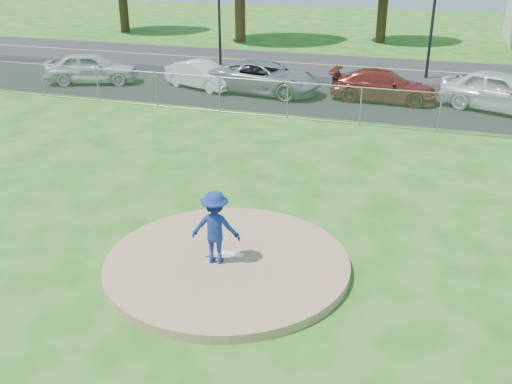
% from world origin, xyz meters
% --- Properties ---
extents(ground, '(120.00, 120.00, 0.00)m').
position_xyz_m(ground, '(0.00, 10.00, 0.00)').
color(ground, '#1F5713').
rests_on(ground, ground).
extents(pitchers_mound, '(5.40, 5.40, 0.20)m').
position_xyz_m(pitchers_mound, '(0.00, 0.00, 0.10)').
color(pitchers_mound, '#967452').
rests_on(pitchers_mound, ground).
extents(pitching_rubber, '(0.60, 0.15, 0.04)m').
position_xyz_m(pitching_rubber, '(0.00, 0.20, 0.22)').
color(pitching_rubber, white).
rests_on(pitching_rubber, pitchers_mound).
extents(chain_link_fence, '(40.00, 0.06, 1.50)m').
position_xyz_m(chain_link_fence, '(0.00, 12.00, 0.75)').
color(chain_link_fence, gray).
rests_on(chain_link_fence, ground).
extents(parking_lot, '(50.00, 8.00, 0.01)m').
position_xyz_m(parking_lot, '(0.00, 16.50, 0.01)').
color(parking_lot, black).
rests_on(parking_lot, ground).
extents(street, '(60.00, 7.00, 0.01)m').
position_xyz_m(street, '(0.00, 24.00, 0.00)').
color(street, '#242427').
rests_on(street, ground).
extents(traffic_signal_left, '(1.28, 0.20, 5.60)m').
position_xyz_m(traffic_signal_left, '(-8.76, 22.00, 3.36)').
color(traffic_signal_left, black).
rests_on(traffic_signal_left, ground).
extents(pitcher, '(1.16, 0.79, 1.64)m').
position_xyz_m(pitcher, '(-0.20, -0.14, 1.02)').
color(pitcher, navy).
rests_on(pitcher, pitchers_mound).
extents(traffic_cone, '(0.37, 0.37, 0.72)m').
position_xyz_m(traffic_cone, '(-6.65, 15.71, 0.37)').
color(traffic_cone, '#DF480B').
rests_on(traffic_cone, parking_lot).
extents(parked_car_silver, '(5.01, 3.41, 1.58)m').
position_xyz_m(parked_car_silver, '(-13.38, 15.12, 0.80)').
color(parked_car_silver, '#BABABF').
rests_on(parked_car_silver, parking_lot).
extents(parked_car_white, '(4.27, 2.76, 1.33)m').
position_xyz_m(parked_car_white, '(-7.51, 15.86, 0.68)').
color(parked_car_white, silver).
rests_on(parked_car_white, parking_lot).
extents(parked_car_gray, '(5.78, 3.23, 1.53)m').
position_xyz_m(parked_car_gray, '(-4.20, 15.84, 0.77)').
color(parked_car_gray, gray).
rests_on(parked_car_gray, parking_lot).
extents(parked_car_darkred, '(4.85, 2.03, 1.40)m').
position_xyz_m(parked_car_darkred, '(1.39, 16.14, 0.71)').
color(parked_car_darkred, maroon).
rests_on(parked_car_darkred, parking_lot).
extents(parked_car_pearl, '(5.42, 3.87, 1.71)m').
position_xyz_m(parked_car_pearl, '(6.37, 15.88, 0.87)').
color(parked_car_pearl, silver).
rests_on(parked_car_pearl, parking_lot).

